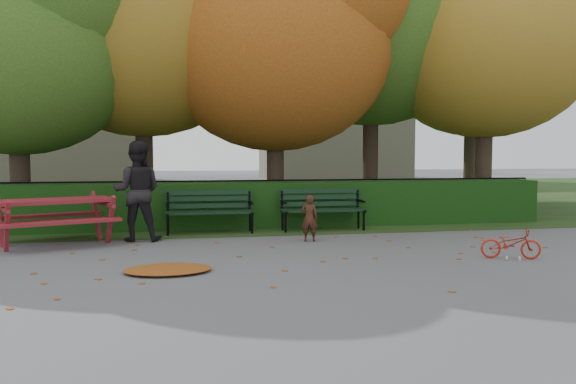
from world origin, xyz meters
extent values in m
plane|color=slate|center=(0.00, 0.00, 0.00)|extent=(90.00, 90.00, 0.00)
plane|color=black|center=(0.00, 14.00, 0.01)|extent=(90.00, 90.00, 0.00)
cube|color=#A49B84|center=(-9.00, 26.00, 7.50)|extent=(10.00, 7.00, 15.00)
cube|color=#A49B84|center=(8.00, 28.00, 6.00)|extent=(9.00, 6.00, 12.00)
cube|color=black|center=(0.00, 4.50, 0.50)|extent=(13.00, 0.90, 1.00)
cube|color=black|center=(0.00, 5.30, 0.08)|extent=(14.00, 0.04, 0.04)
cube|color=black|center=(0.00, 5.30, 1.00)|extent=(14.00, 0.04, 0.04)
cylinder|color=black|center=(-3.00, 5.30, 0.50)|extent=(0.03, 0.03, 1.00)
cylinder|color=black|center=(0.00, 5.30, 0.50)|extent=(0.03, 0.03, 1.00)
cylinder|color=black|center=(3.00, 5.30, 0.50)|extent=(0.03, 0.03, 1.00)
cylinder|color=black|center=(6.50, 5.30, 0.50)|extent=(0.03, 0.03, 1.00)
cylinder|color=black|center=(-5.50, 5.80, 1.31)|extent=(0.44, 0.44, 2.62)
ellipsoid|color=#275817|center=(-5.50, 5.80, 4.12)|extent=(5.60, 5.60, 5.04)
cylinder|color=black|center=(-2.80, 7.00, 1.57)|extent=(0.44, 0.44, 3.15)
ellipsoid|color=olive|center=(-2.80, 7.00, 4.95)|extent=(6.40, 6.40, 5.76)
cylinder|color=black|center=(0.50, 6.20, 1.40)|extent=(0.44, 0.44, 2.80)
ellipsoid|color=maroon|center=(0.50, 6.20, 4.40)|extent=(6.00, 6.00, 5.40)
cylinder|color=black|center=(3.50, 7.50, 1.75)|extent=(0.44, 0.44, 3.50)
ellipsoid|color=#275817|center=(3.50, 7.50, 5.50)|extent=(6.80, 6.80, 6.12)
cylinder|color=black|center=(6.20, 6.00, 1.49)|extent=(0.44, 0.44, 2.97)
ellipsoid|color=olive|center=(6.20, 6.00, 4.68)|extent=(5.80, 5.80, 5.22)
cylinder|color=black|center=(8.00, 10.00, 1.57)|extent=(0.44, 0.44, 3.15)
ellipsoid|color=#275817|center=(8.00, 10.00, 4.95)|extent=(6.00, 6.00, 5.40)
sphere|color=#275817|center=(9.05, 9.25, 6.30)|extent=(4.50, 4.50, 4.50)
cube|color=black|center=(-1.30, 3.42, 0.44)|extent=(1.80, 0.12, 0.04)
cube|color=black|center=(-1.30, 3.60, 0.44)|extent=(1.80, 0.12, 0.04)
cube|color=black|center=(-1.30, 3.78, 0.44)|extent=(1.80, 0.12, 0.04)
cube|color=black|center=(-1.30, 3.87, 0.55)|extent=(1.80, 0.05, 0.10)
cube|color=black|center=(-1.30, 3.87, 0.70)|extent=(1.80, 0.05, 0.10)
cube|color=black|center=(-1.30, 3.87, 0.83)|extent=(1.80, 0.05, 0.10)
cube|color=black|center=(-2.15, 3.60, 0.42)|extent=(0.05, 0.55, 0.06)
cube|color=black|center=(-2.15, 3.87, 0.65)|extent=(0.05, 0.05, 0.41)
cylinder|color=black|center=(-2.15, 3.42, 0.22)|extent=(0.05, 0.05, 0.44)
cylinder|color=black|center=(-2.15, 3.78, 0.22)|extent=(0.05, 0.05, 0.44)
cube|color=black|center=(-2.15, 3.62, 0.62)|extent=(0.05, 0.45, 0.04)
cube|color=black|center=(-0.45, 3.60, 0.42)|extent=(0.05, 0.55, 0.06)
cube|color=black|center=(-0.45, 3.87, 0.65)|extent=(0.05, 0.05, 0.41)
cylinder|color=black|center=(-0.45, 3.42, 0.22)|extent=(0.05, 0.05, 0.44)
cylinder|color=black|center=(-0.45, 3.78, 0.22)|extent=(0.05, 0.05, 0.44)
cube|color=black|center=(-0.45, 3.62, 0.62)|extent=(0.05, 0.45, 0.04)
cube|color=black|center=(1.10, 3.42, 0.44)|extent=(1.80, 0.12, 0.04)
cube|color=black|center=(1.10, 3.60, 0.44)|extent=(1.80, 0.12, 0.04)
cube|color=black|center=(1.10, 3.78, 0.44)|extent=(1.80, 0.12, 0.04)
cube|color=black|center=(1.10, 3.87, 0.55)|extent=(1.80, 0.05, 0.10)
cube|color=black|center=(1.10, 3.87, 0.70)|extent=(1.80, 0.05, 0.10)
cube|color=black|center=(1.10, 3.87, 0.83)|extent=(1.80, 0.05, 0.10)
cube|color=black|center=(0.25, 3.60, 0.42)|extent=(0.05, 0.55, 0.06)
cube|color=black|center=(0.25, 3.87, 0.65)|extent=(0.05, 0.05, 0.41)
cylinder|color=black|center=(0.25, 3.42, 0.22)|extent=(0.05, 0.05, 0.44)
cylinder|color=black|center=(0.25, 3.78, 0.22)|extent=(0.05, 0.05, 0.44)
cube|color=black|center=(0.25, 3.62, 0.62)|extent=(0.05, 0.45, 0.04)
cube|color=black|center=(1.95, 3.60, 0.42)|extent=(0.05, 0.55, 0.06)
cube|color=black|center=(1.95, 3.87, 0.65)|extent=(0.05, 0.05, 0.41)
cylinder|color=black|center=(1.95, 3.42, 0.22)|extent=(0.05, 0.05, 0.44)
cylinder|color=black|center=(1.95, 3.78, 0.22)|extent=(0.05, 0.05, 0.44)
cube|color=black|center=(1.95, 3.62, 0.62)|extent=(0.05, 0.45, 0.04)
cube|color=maroon|center=(-4.11, 2.68, 0.80)|extent=(2.11, 1.49, 0.07)
cube|color=maroon|center=(-3.86, 2.08, 0.48)|extent=(1.91, 0.99, 0.05)
cube|color=maroon|center=(-4.36, 3.28, 0.48)|extent=(1.91, 0.99, 0.05)
cube|color=maroon|center=(-4.71, 1.91, 0.43)|extent=(0.27, 0.54, 0.95)
cube|color=maroon|center=(-5.08, 2.81, 0.43)|extent=(0.27, 0.54, 0.95)
cube|color=maroon|center=(-4.89, 2.36, 0.72)|extent=(0.62, 1.38, 0.07)
cube|color=maroon|center=(-3.14, 2.55, 0.43)|extent=(0.27, 0.54, 0.95)
cube|color=maroon|center=(-3.51, 3.45, 0.43)|extent=(0.27, 0.54, 0.95)
cube|color=maroon|center=(-3.33, 3.00, 0.72)|extent=(0.62, 1.38, 0.07)
cube|color=maroon|center=(-4.11, 2.68, 0.43)|extent=(1.63, 0.72, 0.07)
ellipsoid|color=#72320D|center=(-2.07, -0.07, 0.04)|extent=(1.30, 0.96, 0.08)
imported|color=#3D1E13|center=(0.48, 2.23, 0.44)|extent=(0.36, 0.28, 0.87)
imported|color=black|center=(-2.69, 2.90, 0.94)|extent=(0.98, 0.79, 1.89)
imported|color=red|center=(3.20, -0.05, 0.24)|extent=(0.96, 0.61, 0.47)
camera|label=1|loc=(-1.87, -7.97, 1.66)|focal=35.00mm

